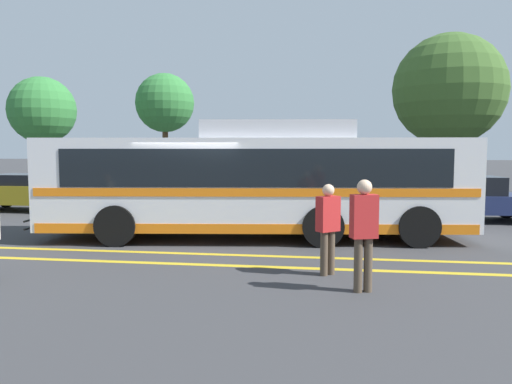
{
  "coord_description": "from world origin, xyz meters",
  "views": [
    {
      "loc": [
        3.39,
        -12.45,
        2.32
      ],
      "look_at": [
        1.48,
        0.43,
        1.22
      ],
      "focal_mm": 35.0,
      "sensor_mm": 36.0,
      "label": 1
    }
  ],
  "objects_px": {
    "pedestrian_2": "(328,224)",
    "parked_car_2": "(301,195)",
    "parked_car_0": "(23,192)",
    "tree_0": "(449,90)",
    "tree_2": "(42,110)",
    "parked_car_1": "(166,193)",
    "transit_bus": "(257,181)",
    "parked_car_3": "(470,199)",
    "pedestrian_1": "(364,228)",
    "tree_1": "(165,104)"
  },
  "relations": [
    {
      "from": "parked_car_0",
      "to": "pedestrian_1",
      "type": "height_order",
      "value": "pedestrian_1"
    },
    {
      "from": "parked_car_0",
      "to": "parked_car_2",
      "type": "bearing_deg",
      "value": 90.34
    },
    {
      "from": "parked_car_2",
      "to": "tree_1",
      "type": "distance_m",
      "value": 10.41
    },
    {
      "from": "parked_car_3",
      "to": "transit_bus",
      "type": "bearing_deg",
      "value": -59.64
    },
    {
      "from": "pedestrian_2",
      "to": "parked_car_2",
      "type": "bearing_deg",
      "value": 56.03
    },
    {
      "from": "pedestrian_1",
      "to": "tree_1",
      "type": "relative_size",
      "value": 0.3
    },
    {
      "from": "tree_0",
      "to": "tree_2",
      "type": "relative_size",
      "value": 1.26
    },
    {
      "from": "parked_car_2",
      "to": "parked_car_3",
      "type": "relative_size",
      "value": 0.9
    },
    {
      "from": "pedestrian_1",
      "to": "pedestrian_2",
      "type": "height_order",
      "value": "pedestrian_1"
    },
    {
      "from": "pedestrian_2",
      "to": "tree_1",
      "type": "bearing_deg",
      "value": 78.14
    },
    {
      "from": "transit_bus",
      "to": "parked_car_0",
      "type": "xyz_separation_m",
      "value": [
        -9.74,
        4.62,
        -0.78
      ]
    },
    {
      "from": "parked_car_2",
      "to": "pedestrian_2",
      "type": "height_order",
      "value": "pedestrian_2"
    },
    {
      "from": "parked_car_0",
      "to": "tree_0",
      "type": "relative_size",
      "value": 0.62
    },
    {
      "from": "transit_bus",
      "to": "tree_0",
      "type": "relative_size",
      "value": 1.56
    },
    {
      "from": "parked_car_1",
      "to": "parked_car_2",
      "type": "height_order",
      "value": "parked_car_1"
    },
    {
      "from": "transit_bus",
      "to": "pedestrian_1",
      "type": "relative_size",
      "value": 6.15
    },
    {
      "from": "parked_car_3",
      "to": "tree_2",
      "type": "relative_size",
      "value": 0.81
    },
    {
      "from": "transit_bus",
      "to": "tree_2",
      "type": "bearing_deg",
      "value": 44.27
    },
    {
      "from": "parked_car_1",
      "to": "tree_2",
      "type": "relative_size",
      "value": 0.72
    },
    {
      "from": "parked_car_0",
      "to": "pedestrian_2",
      "type": "relative_size",
      "value": 2.67
    },
    {
      "from": "pedestrian_1",
      "to": "tree_2",
      "type": "xyz_separation_m",
      "value": [
        -14.15,
        14.03,
        3.13
      ]
    },
    {
      "from": "transit_bus",
      "to": "parked_car_0",
      "type": "bearing_deg",
      "value": 57.44
    },
    {
      "from": "pedestrian_1",
      "to": "pedestrian_2",
      "type": "xyz_separation_m",
      "value": [
        -0.58,
        1.04,
        -0.1
      ]
    },
    {
      "from": "parked_car_2",
      "to": "tree_1",
      "type": "bearing_deg",
      "value": 49.31
    },
    {
      "from": "tree_1",
      "to": "pedestrian_1",
      "type": "bearing_deg",
      "value": -61.17
    },
    {
      "from": "parked_car_3",
      "to": "tree_0",
      "type": "distance_m",
      "value": 7.05
    },
    {
      "from": "tree_1",
      "to": "tree_2",
      "type": "xyz_separation_m",
      "value": [
        -5.51,
        -1.66,
        -0.4
      ]
    },
    {
      "from": "transit_bus",
      "to": "pedestrian_2",
      "type": "height_order",
      "value": "transit_bus"
    },
    {
      "from": "parked_car_3",
      "to": "tree_0",
      "type": "relative_size",
      "value": 0.64
    },
    {
      "from": "tree_2",
      "to": "parked_car_3",
      "type": "bearing_deg",
      "value": -15.83
    },
    {
      "from": "parked_car_3",
      "to": "tree_2",
      "type": "distance_m",
      "value": 19.17
    },
    {
      "from": "tree_0",
      "to": "tree_2",
      "type": "xyz_separation_m",
      "value": [
        -18.62,
        -0.52,
        -0.7
      ]
    },
    {
      "from": "parked_car_0",
      "to": "tree_1",
      "type": "distance_m",
      "value": 8.25
    },
    {
      "from": "pedestrian_2",
      "to": "tree_0",
      "type": "distance_m",
      "value": 14.95
    },
    {
      "from": "pedestrian_1",
      "to": "tree_0",
      "type": "relative_size",
      "value": 0.25
    },
    {
      "from": "parked_car_0",
      "to": "tree_0",
      "type": "distance_m",
      "value": 17.95
    },
    {
      "from": "parked_car_1",
      "to": "pedestrian_1",
      "type": "xyz_separation_m",
      "value": [
        6.32,
        -8.85,
        0.27
      ]
    },
    {
      "from": "tree_2",
      "to": "parked_car_0",
      "type": "bearing_deg",
      "value": -67.37
    },
    {
      "from": "transit_bus",
      "to": "parked_car_1",
      "type": "relative_size",
      "value": 2.73
    },
    {
      "from": "parked_car_1",
      "to": "parked_car_2",
      "type": "distance_m",
      "value": 4.8
    },
    {
      "from": "transit_bus",
      "to": "tree_2",
      "type": "xyz_separation_m",
      "value": [
        -11.7,
        9.32,
        2.68
      ]
    },
    {
      "from": "transit_bus",
      "to": "pedestrian_2",
      "type": "xyz_separation_m",
      "value": [
        1.87,
        -3.67,
        -0.55
      ]
    },
    {
      "from": "parked_car_1",
      "to": "tree_2",
      "type": "height_order",
      "value": "tree_2"
    },
    {
      "from": "pedestrian_2",
      "to": "tree_2",
      "type": "bearing_deg",
      "value": 95.58
    },
    {
      "from": "parked_car_1",
      "to": "pedestrian_1",
      "type": "distance_m",
      "value": 10.88
    },
    {
      "from": "parked_car_0",
      "to": "parked_car_1",
      "type": "xyz_separation_m",
      "value": [
        5.87,
        -0.48,
        0.06
      ]
    },
    {
      "from": "transit_bus",
      "to": "tree_1",
      "type": "bearing_deg",
      "value": 22.23
    },
    {
      "from": "pedestrian_2",
      "to": "tree_1",
      "type": "relative_size",
      "value": 0.28
    },
    {
      "from": "parked_car_3",
      "to": "pedestrian_1",
      "type": "distance_m",
      "value": 9.75
    },
    {
      "from": "parked_car_2",
      "to": "pedestrian_2",
      "type": "bearing_deg",
      "value": -171.25
    }
  ]
}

